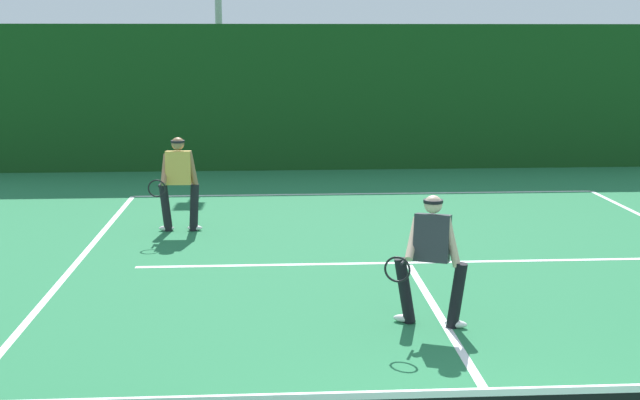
% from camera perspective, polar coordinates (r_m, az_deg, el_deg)
% --- Properties ---
extents(court_line_baseline_far, '(9.74, 0.10, 0.01)m').
position_cam_1_polar(court_line_baseline_far, '(17.20, 3.24, 0.45)').
color(court_line_baseline_far, white).
rests_on(court_line_baseline_far, ground_plane).
extents(court_line_service, '(7.94, 0.10, 0.01)m').
position_cam_1_polar(court_line_service, '(12.07, 6.17, -4.39)').
color(court_line_service, white).
rests_on(court_line_service, ground_plane).
extents(court_line_centre, '(0.10, 6.40, 0.01)m').
position_cam_1_polar(court_line_centre, '(8.99, 9.73, -10.16)').
color(court_line_centre, white).
rests_on(court_line_centre, ground_plane).
extents(player_near, '(1.03, 0.85, 1.54)m').
position_cam_1_polar(player_near, '(9.34, 7.79, -3.86)').
color(player_near, black).
rests_on(player_near, ground_plane).
extents(player_far, '(0.81, 0.86, 1.62)m').
position_cam_1_polar(player_far, '(13.96, -9.89, 1.40)').
color(player_far, black).
rests_on(player_far, ground_plane).
extents(back_fence_windscreen, '(21.10, 0.12, 3.55)m').
position_cam_1_polar(back_fence_windscreen, '(20.12, 2.23, 7.17)').
color(back_fence_windscreen, '#144217').
rests_on(back_fence_windscreen, ground_plane).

